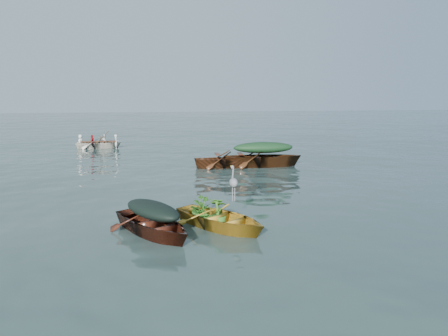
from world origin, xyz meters
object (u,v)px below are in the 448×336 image
object	(u,v)px
yellow_dinghy	(221,228)
dark_covered_boat	(153,235)
green_tarp_boat	(263,167)
heron	(234,189)
open_wooden_boat	(229,167)
rowed_boat	(99,148)

from	to	relation	value
yellow_dinghy	dark_covered_boat	bearing A→B (deg)	149.47
yellow_dinghy	dark_covered_boat	distance (m)	1.69
green_tarp_boat	heron	bearing A→B (deg)	162.60
yellow_dinghy	open_wooden_boat	bearing A→B (deg)	40.65
yellow_dinghy	heron	world-z (taller)	heron
green_tarp_boat	rowed_boat	world-z (taller)	green_tarp_boat
rowed_boat	heron	bearing A→B (deg)	-161.67
rowed_boat	heron	size ratio (longest dim) A/B	4.19
dark_covered_boat	rowed_boat	distance (m)	18.06
yellow_dinghy	rowed_boat	bearing A→B (deg)	67.63
dark_covered_boat	rowed_boat	bearing A→B (deg)	68.44
dark_covered_boat	heron	xyz separation A→B (m)	(2.09, 0.54, 0.92)
rowed_boat	green_tarp_boat	bearing A→B (deg)	-134.24
open_wooden_boat	yellow_dinghy	bearing A→B (deg)	171.41
yellow_dinghy	rowed_boat	size ratio (longest dim) A/B	0.88
green_tarp_boat	heron	xyz separation A→B (m)	(-3.28, -8.61, 0.92)
yellow_dinghy	dark_covered_boat	xyz separation A→B (m)	(-1.68, -0.18, 0.00)
green_tarp_boat	heron	size ratio (longest dim) A/B	5.53
green_tarp_boat	open_wooden_boat	size ratio (longest dim) A/B	1.16
dark_covered_boat	green_tarp_boat	size ratio (longest dim) A/B	0.71
green_tarp_boat	open_wooden_boat	bearing A→B (deg)	90.00
open_wooden_boat	rowed_boat	bearing A→B (deg)	41.45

